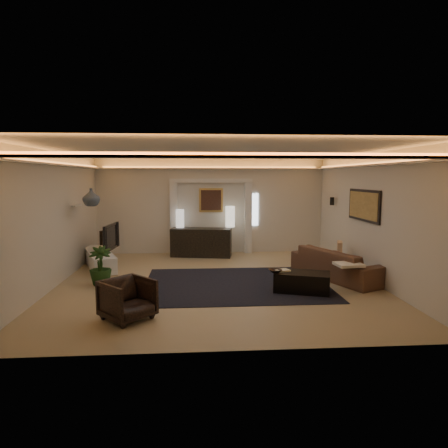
{
  "coord_description": "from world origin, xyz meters",
  "views": [
    {
      "loc": [
        -0.44,
        -8.52,
        2.36
      ],
      "look_at": [
        0.2,
        0.6,
        1.25
      ],
      "focal_mm": 31.11,
      "sensor_mm": 36.0,
      "label": 1
    }
  ],
  "objects": [
    {
      "name": "art_panel_frame",
      "position": [
        3.47,
        0.3,
        1.7
      ],
      "size": [
        0.04,
        1.64,
        0.74
      ],
      "primitive_type": "cube",
      "color": "black",
      "rests_on": "wall_right"
    },
    {
      "name": "media_ledge",
      "position": [
        -3.0,
        1.65,
        0.23
      ],
      "size": [
        1.31,
        2.21,
        0.41
      ],
      "primitive_type": "cube",
      "rotation": [
        0.0,
        0.0,
        0.38
      ],
      "color": "silver",
      "rests_on": "ground"
    },
    {
      "name": "pilaster_left",
      "position": [
        -1.15,
        3.4,
        1.1
      ],
      "size": [
        0.22,
        0.2,
        2.2
      ],
      "primitive_type": "cube",
      "color": "silver",
      "rests_on": "ground"
    },
    {
      "name": "ginger_jar",
      "position": [
        -2.95,
        0.91,
        1.88
      ],
      "size": [
        0.47,
        0.47,
        0.42
      ],
      "primitive_type": "imported",
      "rotation": [
        0.0,
        0.0,
        -0.19
      ],
      "color": "#445D6C",
      "rests_on": "wall_niche"
    },
    {
      "name": "pilaster_right",
      "position": [
        1.15,
        3.4,
        1.1
      ],
      "size": [
        0.22,
        0.2,
        2.2
      ],
      "primitive_type": "cube",
      "color": "silver",
      "rests_on": "ground"
    },
    {
      "name": "lamp_right",
      "position": [
        0.57,
        3.19,
        1.09
      ],
      "size": [
        0.33,
        0.33,
        0.63
      ],
      "primitive_type": "cylinder",
      "rotation": [
        0.0,
        0.0,
        0.16
      ],
      "color": "white",
      "rests_on": "console"
    },
    {
      "name": "wall_front",
      "position": [
        0.0,
        -3.5,
        1.45
      ],
      "size": [
        7.0,
        0.0,
        7.0
      ],
      "primitive_type": "plane",
      "rotation": [
        -1.57,
        0.0,
        0.0
      ],
      "color": "beige",
      "rests_on": "ground"
    },
    {
      "name": "throw_pillow",
      "position": [
        3.15,
        0.89,
        0.55
      ],
      "size": [
        0.24,
        0.4,
        0.39
      ],
      "primitive_type": "cube",
      "rotation": [
        0.0,
        0.0,
        -0.33
      ],
      "color": "tan",
      "rests_on": "sofa"
    },
    {
      "name": "wall_back",
      "position": [
        0.0,
        3.5,
        1.45
      ],
      "size": [
        7.0,
        0.0,
        7.0
      ],
      "primitive_type": "plane",
      "rotation": [
        1.57,
        0.0,
        0.0
      ],
      "color": "beige",
      "rests_on": "ground"
    },
    {
      "name": "ceiling",
      "position": [
        0.0,
        0.0,
        2.9
      ],
      "size": [
        7.0,
        7.0,
        0.0
      ],
      "primitive_type": "plane",
      "rotation": [
        3.14,
        0.0,
        0.0
      ],
      "color": "white",
      "rests_on": "ground"
    },
    {
      "name": "console",
      "position": [
        -0.32,
        2.91,
        0.4
      ],
      "size": [
        1.84,
        0.86,
        0.89
      ],
      "primitive_type": "cube",
      "rotation": [
        0.0,
        0.0,
        -0.18
      ],
      "color": "black",
      "rests_on": "ground"
    },
    {
      "name": "floor",
      "position": [
        0.0,
        0.0,
        0.0
      ],
      "size": [
        7.0,
        7.0,
        0.0
      ],
      "primitive_type": "plane",
      "color": "tan",
      "rests_on": "ground"
    },
    {
      "name": "armchair",
      "position": [
        -1.6,
        -2.19,
        0.34
      ],
      "size": [
        1.05,
        1.05,
        0.69
      ],
      "primitive_type": "imported",
      "rotation": [
        0.0,
        0.0,
        0.77
      ],
      "color": "black",
      "rests_on": "ground"
    },
    {
      "name": "figurine",
      "position": [
        -3.15,
        2.66,
        0.64
      ],
      "size": [
        0.19,
        0.19,
        0.4
      ],
      "primitive_type": "cylinder",
      "rotation": [
        0.0,
        0.0,
        -0.33
      ],
      "color": "black",
      "rests_on": "media_ledge"
    },
    {
      "name": "sofa",
      "position": [
        2.85,
        0.16,
        0.35
      ],
      "size": [
        2.53,
        1.81,
        0.69
      ],
      "primitive_type": "imported",
      "rotation": [
        0.0,
        0.0,
        1.99
      ],
      "color": "#452A1B",
      "rests_on": "ground"
    },
    {
      "name": "daylight_slit",
      "position": [
        1.35,
        3.48,
        1.35
      ],
      "size": [
        0.25,
        0.03,
        1.0
      ],
      "primitive_type": "cube",
      "color": "white",
      "rests_on": "wall_back"
    },
    {
      "name": "wall_niche",
      "position": [
        -3.44,
        1.4,
        1.65
      ],
      "size": [
        0.1,
        0.55,
        0.04
      ],
      "primitive_type": "cube",
      "color": "silver",
      "rests_on": "wall_left"
    },
    {
      "name": "lamp_left",
      "position": [
        -0.95,
        3.19,
        1.09
      ],
      "size": [
        0.29,
        0.29,
        0.54
      ],
      "primitive_type": "cylinder",
      "rotation": [
        0.0,
        0.0,
        -0.19
      ],
      "color": "beige",
      "rests_on": "console"
    },
    {
      "name": "art_panel_gold",
      "position": [
        3.44,
        0.3,
        1.7
      ],
      "size": [
        0.02,
        1.5,
        0.62
      ],
      "primitive_type": "cube",
      "color": "tan",
      "rests_on": "wall_right"
    },
    {
      "name": "wall_left",
      "position": [
        -3.5,
        0.0,
        1.45
      ],
      "size": [
        0.0,
        7.0,
        7.0
      ],
      "primitive_type": "plane",
      "rotation": [
        1.57,
        0.0,
        1.57
      ],
      "color": "beige",
      "rests_on": "ground"
    },
    {
      "name": "alcove_header",
      "position": [
        0.0,
        3.4,
        2.25
      ],
      "size": [
        2.52,
        0.2,
        0.12
      ],
      "primitive_type": "cube",
      "color": "silver",
      "rests_on": "wall_back"
    },
    {
      "name": "magazine",
      "position": [
        1.32,
        -0.73,
        0.42
      ],
      "size": [
        0.34,
        0.29,
        0.03
      ],
      "primitive_type": "cube",
      "rotation": [
        0.0,
        0.0,
        0.34
      ],
      "color": "beige",
      "rests_on": "coffee_table"
    },
    {
      "name": "wall_right",
      "position": [
        3.5,
        0.0,
        1.45
      ],
      "size": [
        0.0,
        7.0,
        7.0
      ],
      "primitive_type": "plane",
      "rotation": [
        1.57,
        0.0,
        -1.57
      ],
      "color": "beige",
      "rests_on": "ground"
    },
    {
      "name": "painting_frame",
      "position": [
        0.0,
        3.47,
        1.65
      ],
      "size": [
        0.74,
        0.04,
        0.74
      ],
      "primitive_type": "cube",
      "color": "tan",
      "rests_on": "wall_back"
    },
    {
      "name": "coffee_table",
      "position": [
        1.71,
        -0.86,
        0.2
      ],
      "size": [
        1.24,
        0.92,
        0.41
      ],
      "primitive_type": "cube",
      "rotation": [
        0.0,
        0.0,
        -0.33
      ],
      "color": "black",
      "rests_on": "ground"
    },
    {
      "name": "bowl",
      "position": [
        1.16,
        -0.82,
        0.44
      ],
      "size": [
        0.32,
        0.32,
        0.07
      ],
      "primitive_type": "imported",
      "rotation": [
        0.0,
        0.0,
        0.25
      ],
      "color": "black",
      "rests_on": "coffee_table"
    },
    {
      "name": "plant",
      "position": [
        -2.56,
        -0.03,
        0.42
      ],
      "size": [
        0.55,
        0.55,
        0.85
      ],
      "primitive_type": "imported",
      "rotation": [
        0.0,
        0.0,
        0.16
      ],
      "color": "#193510",
      "rests_on": "ground"
    },
    {
      "name": "wall_sconce",
      "position": [
        3.38,
        2.2,
        1.68
      ],
      "size": [
        0.12,
        0.12,
        0.22
      ],
      "primitive_type": "cylinder",
      "color": "black",
      "rests_on": "wall_right"
    },
    {
      "name": "throw_blanket",
      "position": [
        2.7,
        -0.81,
        0.55
      ],
      "size": [
        0.57,
        0.49,
        0.06
      ],
      "primitive_type": "cube",
      "rotation": [
        0.0,
        0.0,
        0.1
      ],
      "color": "silver",
      "rests_on": "sofa"
    },
    {
      "name": "cove_soffit",
      "position": [
        0.0,
        0.0,
        2.62
      ],
      "size": [
        7.0,
        7.0,
        0.04
      ],
      "primitive_type": "cube",
      "color": "silver",
      "rests_on": "ceiling"
    },
    {
      "name": "tv",
      "position": [
        -2.84,
        1.87,
        0.8
      ],
      "size": [
        1.21,
        0.26,
        0.69
      ],
      "primitive_type": "imported",
      "rotation": [
        0.0,
        0.0,
        1.49
      ],
      "color": "black",
      "rests_on": "media_ledge"
    },
    {
      "name": "painting_canvas",
      "position": [
        0.0,
        3.44,
        1.65
      ],
      "size": [
        0.62,
        0.02,
        0.62
      ],
      "primitive_type": "cube",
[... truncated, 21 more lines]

